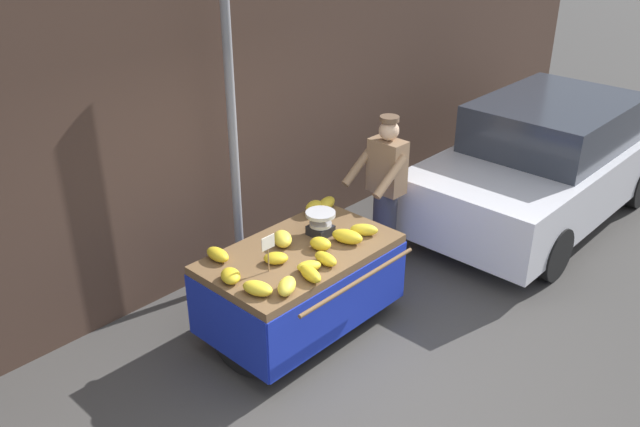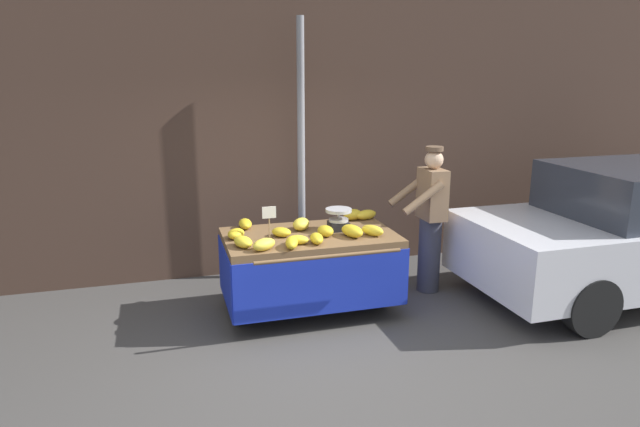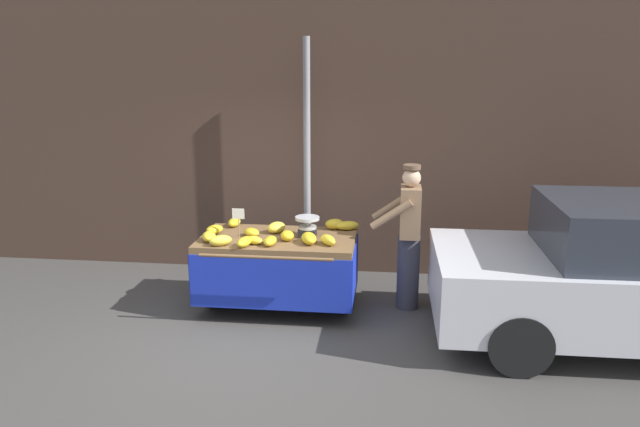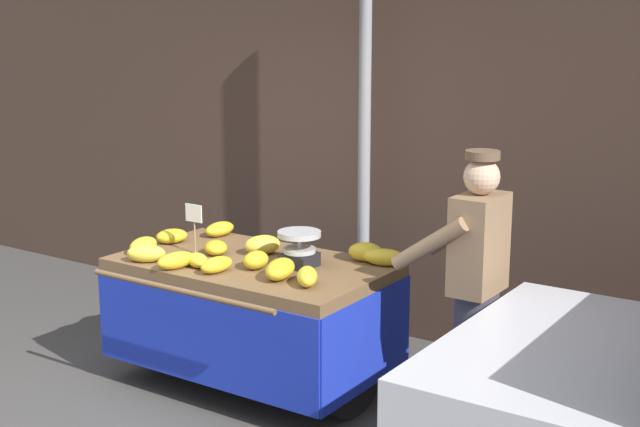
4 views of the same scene
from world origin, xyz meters
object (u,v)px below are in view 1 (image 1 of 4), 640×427
at_px(banana_bunch_3, 287,286).
at_px(banana_bunch_5, 282,239).
at_px(banana_bunch_2, 347,237).
at_px(banana_bunch_8, 310,274).
at_px(banana_bunch_11, 231,276).
at_px(street_pole, 233,142).
at_px(banana_bunch_4, 321,244).
at_px(price_sign, 268,246).
at_px(banana_bunch_9, 218,255).
at_px(banana_bunch_6, 276,258).
at_px(banana_bunch_10, 309,266).
at_px(banana_bunch_1, 364,230).
at_px(weighing_scale, 320,223).
at_px(banana_cart, 301,272).
at_px(vendor_person, 385,192).
at_px(parked_car, 545,162).
at_px(banana_bunch_7, 326,259).
at_px(banana_bunch_12, 258,288).
at_px(banana_bunch_13, 326,204).
at_px(banana_bunch_0, 314,207).

xyz_separation_m(banana_bunch_3, banana_bunch_5, (0.51, 0.58, 0.01)).
height_order(banana_bunch_2, banana_bunch_8, banana_bunch_2).
bearing_deg(banana_bunch_11, street_pole, 47.48).
distance_m(banana_bunch_4, banana_bunch_8, 0.51).
bearing_deg(price_sign, banana_bunch_3, -109.40).
height_order(banana_bunch_5, banana_bunch_9, banana_bunch_5).
relative_size(banana_bunch_6, banana_bunch_10, 1.01).
bearing_deg(street_pole, banana_bunch_5, -104.68).
xyz_separation_m(banana_bunch_1, banana_bunch_8, (-0.90, -0.17, -0.00)).
bearing_deg(banana_bunch_1, weighing_scale, 131.83).
xyz_separation_m(banana_cart, banana_bunch_10, (-0.20, -0.30, 0.28)).
distance_m(banana_bunch_2, banana_bunch_11, 1.19).
height_order(street_pole, banana_bunch_1, street_pole).
distance_m(banana_bunch_5, banana_bunch_6, 0.32).
bearing_deg(banana_bunch_10, banana_bunch_4, 28.27).
height_order(weighing_scale, vendor_person, vendor_person).
bearing_deg(weighing_scale, banana_bunch_9, 160.49).
relative_size(banana_bunch_10, parked_car, 0.05).
relative_size(banana_bunch_4, banana_bunch_9, 0.77).
height_order(banana_cart, banana_bunch_3, banana_bunch_3).
bearing_deg(parked_car, banana_bunch_7, 177.42).
bearing_deg(banana_cart, banana_bunch_9, 146.71).
bearing_deg(parked_car, banana_bunch_6, 173.02).
distance_m(price_sign, banana_bunch_12, 0.40).
bearing_deg(banana_bunch_2, banana_bunch_1, -5.31).
xyz_separation_m(banana_bunch_12, banana_bunch_13, (1.51, 0.65, 0.00)).
bearing_deg(banana_bunch_8, banana_bunch_9, 111.75).
distance_m(street_pole, weighing_scale, 1.19).
bearing_deg(banana_bunch_11, banana_bunch_1, -12.00).
xyz_separation_m(banana_bunch_3, banana_bunch_4, (0.69, 0.28, -0.00)).
height_order(banana_bunch_9, banana_bunch_11, banana_bunch_9).
bearing_deg(banana_bunch_9, price_sign, -69.41).
bearing_deg(banana_bunch_4, banana_bunch_3, -158.05).
distance_m(banana_cart, banana_bunch_13, 0.92).
bearing_deg(banana_bunch_6, price_sign, -156.49).
relative_size(banana_cart, banana_bunch_12, 6.83).
height_order(weighing_scale, price_sign, price_sign).
bearing_deg(banana_bunch_5, banana_bunch_2, -41.96).
xyz_separation_m(banana_bunch_4, banana_bunch_7, (-0.15, -0.21, -0.01)).
bearing_deg(banana_bunch_5, banana_bunch_1, -32.37).
relative_size(banana_bunch_4, parked_car, 0.05).
bearing_deg(banana_bunch_11, banana_bunch_3, -66.12).
bearing_deg(banana_bunch_11, banana_bunch_0, 14.74).
bearing_deg(banana_bunch_12, price_sign, 32.21).
relative_size(banana_bunch_2, banana_bunch_9, 1.14).
bearing_deg(banana_bunch_7, banana_bunch_10, 171.77).
height_order(banana_cart, banana_bunch_10, banana_bunch_10).
distance_m(banana_bunch_5, banana_bunch_11, 0.73).
bearing_deg(banana_bunch_3, banana_bunch_11, 113.88).
height_order(banana_bunch_2, banana_bunch_7, banana_bunch_2).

